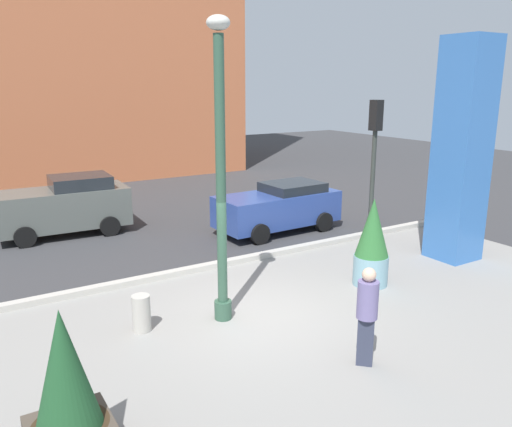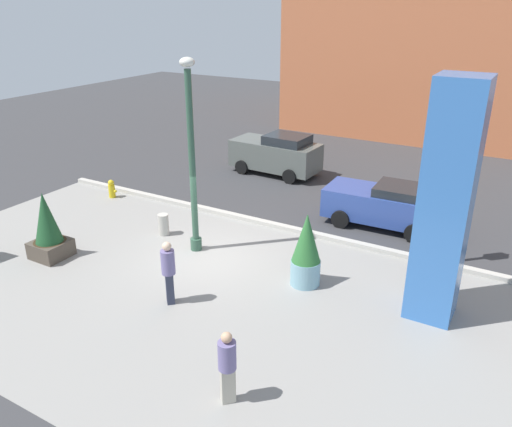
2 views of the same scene
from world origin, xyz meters
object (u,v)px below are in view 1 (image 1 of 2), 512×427
Objects in this scene: lamp_post at (221,182)px; potted_plant_curbside at (67,396)px; traffic_light_far_side at (374,146)px; potted_plant_near_right at (372,243)px; concrete_bollard at (141,313)px; car_curb_east at (65,206)px; pedestrian_crossing at (367,311)px; car_far_lane at (279,207)px; art_pillar_blue at (462,152)px.

lamp_post is 2.79× the size of potted_plant_curbside.
traffic_light_far_side reaches higher than potted_plant_curbside.
traffic_light_far_side reaches higher than potted_plant_near_right.
concrete_bollard is (-5.56, 0.57, -0.68)m from potted_plant_near_right.
car_curb_east is (-5.35, 8.36, -0.10)m from potted_plant_near_right.
car_curb_east reaches higher than pedestrian_crossing.
car_curb_east is at bearing 103.64° from pedestrian_crossing.
car_far_lane is at bearing 130.03° from traffic_light_far_side.
potted_plant_curbside is 0.52× the size of car_curb_east.
lamp_post reaches higher than potted_plant_curbside.
art_pillar_blue reaches higher than concrete_bollard.
lamp_post is 1.00× the size of art_pillar_blue.
potted_plant_curbside is at bearing 177.54° from pedestrian_crossing.
lamp_post reaches higher than concrete_bollard.
potted_plant_curbside is 0.50× the size of traffic_light_far_side.
potted_plant_curbside is (-7.55, -2.45, -0.09)m from potted_plant_near_right.
pedestrian_crossing is at bearing -135.16° from potted_plant_near_right.
potted_plant_curbside is 3.66m from concrete_bollard.
pedestrian_crossing is (-5.31, -5.45, -1.92)m from traffic_light_far_side.
concrete_bollard is 4.37m from pedestrian_crossing.
concrete_bollard is 0.18× the size of car_curb_east.
art_pillar_blue is at bearing -73.64° from traffic_light_far_side.
lamp_post is at bearing -133.89° from car_far_lane.
traffic_light_far_side reaches higher than concrete_bollard.
potted_plant_near_right is 1.21× the size of pedestrian_crossing.
traffic_light_far_side is at bearing 21.46° from lamp_post.
potted_plant_curbside is at bearing -143.65° from lamp_post.
art_pillar_blue is at bearing 14.01° from potted_plant_curbside.
potted_plant_curbside reaches higher than concrete_bollard.
lamp_post is 7.06m from traffic_light_far_side.
lamp_post is 3.67m from pedestrian_crossing.
car_curb_east is at bearing 145.12° from traffic_light_far_side.
potted_plant_curbside is 11.03m from car_curb_east.
pedestrian_crossing is at bearing -134.27° from traffic_light_far_side.
traffic_light_far_side reaches higher than pedestrian_crossing.
pedestrian_crossing is (4.87, -0.21, 0.04)m from potted_plant_curbside.
concrete_bollard is (-8.93, 0.29, -2.61)m from art_pillar_blue.
car_curb_east is (2.20, 10.81, -0.01)m from potted_plant_curbside.
car_curb_east is 0.99× the size of car_far_lane.
pedestrian_crossing is (1.26, -2.87, -1.91)m from lamp_post.
potted_plant_curbside reaches higher than car_curb_east.
potted_plant_near_right is 1.01× the size of potted_plant_curbside.
potted_plant_near_right is at bearing 44.84° from pedestrian_crossing.
potted_plant_near_right reaches higher than concrete_bollard.
concrete_bollard is at bearing -144.45° from car_far_lane.
traffic_light_far_side is at bearing -34.88° from car_curb_east.
potted_plant_curbside reaches higher than car_far_lane.
car_far_lane is 2.33× the size of pedestrian_crossing.
potted_plant_curbside is at bearing -137.79° from car_far_lane.
potted_plant_near_right is 0.52× the size of car_curb_east.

